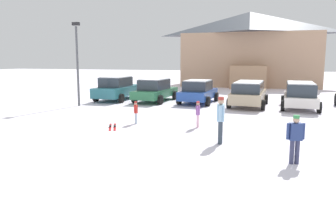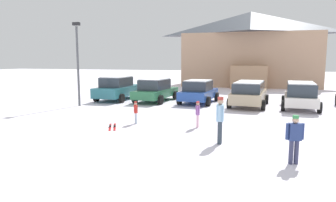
% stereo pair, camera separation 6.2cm
% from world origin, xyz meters
% --- Properties ---
extents(ground, '(160.00, 160.00, 0.00)m').
position_xyz_m(ground, '(0.00, 0.00, 0.00)').
color(ground, white).
extents(ski_lodge, '(15.61, 10.51, 8.51)m').
position_xyz_m(ski_lodge, '(1.56, 30.00, 4.31)').
color(ski_lodge, tan).
rests_on(ski_lodge, ground).
extents(parked_teal_hatchback, '(2.24, 4.67, 1.76)m').
position_xyz_m(parked_teal_hatchback, '(-7.14, 13.28, 0.88)').
color(parked_teal_hatchback, '#2A6D78').
rests_on(parked_teal_hatchback, ground).
extents(parked_green_coupe, '(2.40, 4.64, 1.64)m').
position_xyz_m(parked_green_coupe, '(-4.16, 13.34, 0.83)').
color(parked_green_coupe, '#2B7047').
rests_on(parked_green_coupe, ground).
extents(parked_blue_hatchback, '(2.40, 4.17, 1.60)m').
position_xyz_m(parked_blue_hatchback, '(-1.02, 13.43, 0.81)').
color(parked_blue_hatchback, '#244A9E').
rests_on(parked_blue_hatchback, ground).
extents(parked_beige_suv, '(2.47, 4.84, 1.60)m').
position_xyz_m(parked_beige_suv, '(2.36, 13.02, 0.87)').
color(parked_beige_suv, tan).
rests_on(parked_beige_suv, ground).
extents(parked_white_suv, '(2.32, 4.37, 1.62)m').
position_xyz_m(parked_white_suv, '(5.38, 12.85, 0.88)').
color(parked_white_suv, white).
rests_on(parked_white_suv, ground).
extents(skier_adult_in_blue_parka, '(0.26, 0.62, 1.67)m').
position_xyz_m(skier_adult_in_blue_parka, '(1.78, 3.63, 0.94)').
color(skier_adult_in_blue_parka, '#313D48').
rests_on(skier_adult_in_blue_parka, ground).
extents(skier_child_in_red_jacket, '(0.26, 0.34, 1.05)m').
position_xyz_m(skier_child_in_red_jacket, '(-2.40, 5.82, 0.59)').
color(skier_child_in_red_jacket, '#A6BACD').
rests_on(skier_child_in_red_jacket, ground).
extents(skier_teen_in_navy_coat, '(0.50, 0.30, 1.41)m').
position_xyz_m(skier_teen_in_navy_coat, '(4.08, 2.14, 0.79)').
color(skier_teen_in_navy_coat, '#363958').
rests_on(skier_teen_in_navy_coat, ground).
extents(skier_child_in_purple_jacket, '(0.21, 0.43, 1.16)m').
position_xyz_m(skier_child_in_purple_jacket, '(0.50, 5.92, 0.66)').
color(skier_child_in_purple_jacket, '#E7B1C6').
rests_on(skier_child_in_purple_jacket, ground).
extents(pair_of_skis, '(0.90, 1.40, 0.08)m').
position_xyz_m(pair_of_skis, '(-3.10, 4.84, 0.02)').
color(pair_of_skis, red).
rests_on(pair_of_skis, ground).
extents(lamp_post, '(0.44, 0.24, 5.30)m').
position_xyz_m(lamp_post, '(-8.15, 9.84, 3.00)').
color(lamp_post, '#515459').
rests_on(lamp_post, ground).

